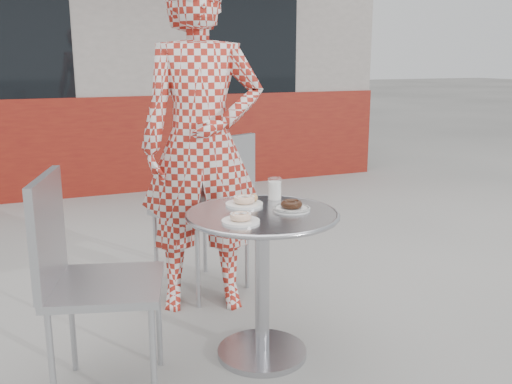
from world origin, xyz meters
name	(u,v)px	position (x,y,z in m)	size (l,w,h in m)	color
ground	(255,353)	(0.00, 0.00, 0.00)	(60.00, 60.00, 0.00)	gray
storefront	(90,49)	(0.00, 5.56, 1.49)	(6.02, 4.55, 3.00)	gray
bistro_table	(262,249)	(0.02, -0.03, 0.53)	(0.70, 0.70, 0.71)	silver
chair_far	(203,243)	(0.01, 0.84, 0.29)	(0.60, 0.60, 0.96)	#A7AAAF
chair_left	(106,328)	(-0.69, -0.05, 0.29)	(0.56, 0.55, 0.94)	#A7AAAF
seated_person	(202,146)	(-0.04, 0.65, 0.92)	(0.67, 0.44, 1.83)	#9F2318
plate_far	(245,201)	(0.00, 0.12, 0.72)	(0.18, 0.18, 0.05)	white
plate_near	(241,219)	(-0.12, -0.14, 0.72)	(0.16, 0.16, 0.04)	white
plate_checker	(291,207)	(0.16, -0.04, 0.72)	(0.17, 0.17, 0.04)	white
milk_cup	(275,189)	(0.18, 0.17, 0.75)	(0.07, 0.07, 0.11)	white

